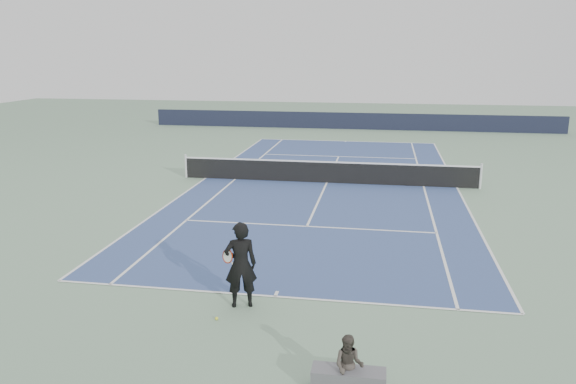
% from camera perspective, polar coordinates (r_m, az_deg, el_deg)
% --- Properties ---
extents(ground, '(80.00, 80.00, 0.00)m').
position_cam_1_polar(ground, '(24.47, 3.96, 0.92)').
color(ground, gray).
extents(court_surface, '(10.97, 23.77, 0.01)m').
position_cam_1_polar(court_surface, '(24.47, 3.96, 0.94)').
color(court_surface, '#34497B').
rests_on(court_surface, ground).
extents(tennis_net, '(12.90, 0.10, 1.07)m').
position_cam_1_polar(tennis_net, '(24.36, 3.98, 2.08)').
color(tennis_net, silver).
rests_on(tennis_net, ground).
extents(windscreen_far, '(30.00, 0.25, 1.20)m').
position_cam_1_polar(windscreen_far, '(41.96, 6.47, 7.19)').
color(windscreen_far, black).
rests_on(windscreen_far, ground).
extents(tennis_player, '(0.89, 0.74, 1.97)m').
position_cam_1_polar(tennis_player, '(12.51, -4.84, -7.36)').
color(tennis_player, black).
rests_on(tennis_player, ground).
extents(tennis_ball, '(0.07, 0.07, 0.07)m').
position_cam_1_polar(tennis_ball, '(12.31, -7.26, -12.62)').
color(tennis_ball, yellow).
rests_on(tennis_ball, ground).
extents(spectator_bench, '(1.28, 0.54, 1.06)m').
position_cam_1_polar(spectator_bench, '(9.87, 6.18, -17.76)').
color(spectator_bench, '#59595E').
rests_on(spectator_bench, ground).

